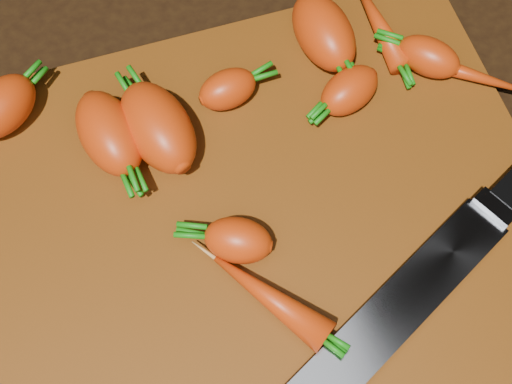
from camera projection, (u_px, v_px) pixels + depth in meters
name	position (u px, v px, depth m)	size (l,w,h in m)	color
ground	(259.00, 218.00, 0.63)	(2.00, 2.00, 0.01)	black
cutting_board	(259.00, 213.00, 0.62)	(0.50, 0.40, 0.01)	#4D2708
carrot_0	(2.00, 107.00, 0.63)	(0.07, 0.05, 0.05)	#C6370A
carrot_1	(238.00, 240.00, 0.58)	(0.06, 0.04, 0.04)	#C6370A
carrot_2	(109.00, 133.00, 0.62)	(0.09, 0.05, 0.05)	#C6370A
carrot_3	(158.00, 127.00, 0.62)	(0.10, 0.06, 0.06)	#C6370A
carrot_4	(349.00, 90.00, 0.65)	(0.06, 0.04, 0.04)	#C6370A
carrot_5	(228.00, 89.00, 0.65)	(0.05, 0.04, 0.04)	#C6370A
carrot_6	(429.00, 57.00, 0.66)	(0.06, 0.04, 0.04)	#C6370A
carrot_7	(377.00, 21.00, 0.69)	(0.11, 0.02, 0.02)	#C6370A
carrot_8	(460.00, 71.00, 0.66)	(0.13, 0.02, 0.02)	#C6370A
carrot_9	(270.00, 297.00, 0.57)	(0.11, 0.03, 0.03)	#C6370A
carrot_10	(324.00, 32.00, 0.67)	(0.09, 0.05, 0.05)	#C6370A
knife	(417.00, 289.00, 0.58)	(0.35, 0.20, 0.02)	gray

